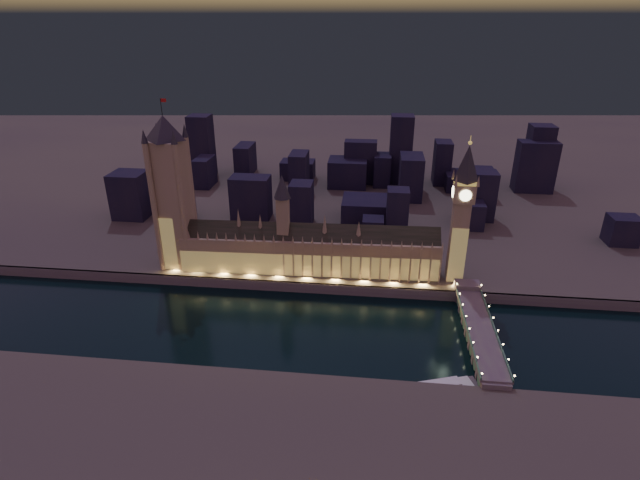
# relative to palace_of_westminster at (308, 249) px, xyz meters

# --- Properties ---
(ground_plane) EXTENTS (2000.00, 2000.00, 0.00)m
(ground_plane) POSITION_rel_palace_of_westminster_xyz_m (5.14, -61.74, -26.37)
(ground_plane) COLOR black
(ground_plane) RESTS_ON ground
(north_bank) EXTENTS (2000.00, 960.00, 8.00)m
(north_bank) POSITION_rel_palace_of_westminster_xyz_m (5.14, 458.26, -22.37)
(north_bank) COLOR #3B3637
(north_bank) RESTS_ON ground
(embankment_wall) EXTENTS (2000.00, 2.50, 8.00)m
(embankment_wall) POSITION_rel_palace_of_westminster_xyz_m (5.14, -20.74, -22.37)
(embankment_wall) COLOR #584356
(embankment_wall) RESTS_ON ground
(palace_of_westminster) EXTENTS (202.00, 26.49, 78.00)m
(palace_of_westminster) POSITION_rel_palace_of_westminster_xyz_m (0.00, 0.00, 0.00)
(palace_of_westminster) COLOR #907E5B
(palace_of_westminster) RESTS_ON north_bank
(victoria_tower) EXTENTS (31.68, 31.68, 131.64)m
(victoria_tower) POSITION_rel_palace_of_westminster_xyz_m (-104.86, 0.19, 47.15)
(victoria_tower) COLOR #907E5B
(victoria_tower) RESTS_ON north_bank
(elizabeth_tower) EXTENTS (18.00, 18.00, 110.44)m
(elizabeth_tower) POSITION_rel_palace_of_westminster_xyz_m (113.14, 0.18, 43.24)
(elizabeth_tower) COLOR #907E5B
(elizabeth_tower) RESTS_ON north_bank
(westminster_bridge) EXTENTS (18.25, 113.00, 15.90)m
(westminster_bridge) POSITION_rel_palace_of_westminster_xyz_m (121.02, -65.19, -20.38)
(westminster_bridge) COLOR #584356
(westminster_bridge) RESTS_ON ground
(river_boat) EXTENTS (50.89, 27.05, 4.50)m
(river_boat) POSITION_rel_palace_of_westminster_xyz_m (89.92, -119.74, -24.81)
(river_boat) COLOR #584356
(river_boat) RESTS_ON ground
(city_backdrop) EXTENTS (486.73, 215.63, 79.99)m
(city_backdrop) POSITION_rel_palace_of_westminster_xyz_m (38.68, 185.61, 4.63)
(city_backdrop) COLOR black
(city_backdrop) RESTS_ON north_bank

